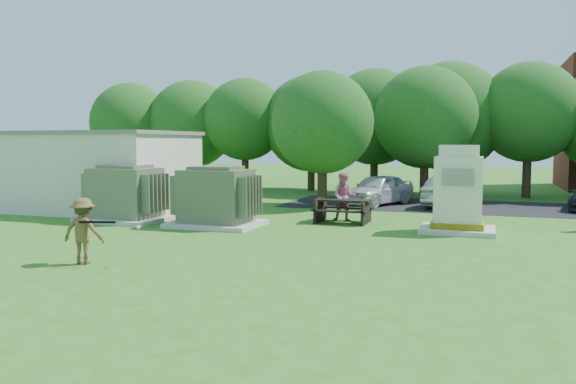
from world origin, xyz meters
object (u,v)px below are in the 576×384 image
at_px(transformer_right, 216,198).
at_px(batter, 83,231).
at_px(transformer_left, 126,195).
at_px(car_white, 378,189).
at_px(car_silver_a, 450,192).
at_px(generator_cabinet, 458,194).
at_px(picnic_table, 343,208).
at_px(person_at_picnic, 344,197).

bearing_deg(transformer_right, batter, -92.10).
height_order(transformer_left, car_white, transformer_left).
bearing_deg(batter, car_white, -114.40).
relative_size(batter, car_silver_a, 0.38).
bearing_deg(generator_cabinet, batter, -136.28).
bearing_deg(batter, transformer_right, -100.52).
height_order(car_white, car_silver_a, car_white).
distance_m(picnic_table, car_silver_a, 7.24).
relative_size(generator_cabinet, car_silver_a, 0.68).
height_order(generator_cabinet, car_white, generator_cabinet).
xyz_separation_m(batter, car_silver_a, (7.51, 15.18, -0.11)).
bearing_deg(car_silver_a, transformer_right, 61.00).
distance_m(generator_cabinet, picnic_table, 4.17).
distance_m(generator_cabinet, car_silver_a, 7.40).
distance_m(transformer_left, car_silver_a, 13.96).
bearing_deg(transformer_right, picnic_table, 29.27).
bearing_deg(transformer_left, person_at_picnic, 19.12).
xyz_separation_m(picnic_table, person_at_picnic, (-0.05, 0.42, 0.37)).
distance_m(picnic_table, person_at_picnic, 0.56).
relative_size(picnic_table, person_at_picnic, 1.10).
relative_size(transformer_right, batter, 1.91).
bearing_deg(car_silver_a, picnic_table, 73.72).
relative_size(transformer_right, picnic_table, 1.53).
xyz_separation_m(picnic_table, car_white, (0.12, 6.29, 0.19)).
relative_size(transformer_right, car_white, 0.71).
height_order(picnic_table, person_at_picnic, person_at_picnic).
bearing_deg(generator_cabinet, person_at_picnic, 161.74).
bearing_deg(picnic_table, generator_cabinet, -12.91).
xyz_separation_m(transformer_left, picnic_table, (7.64, 2.21, -0.44)).
height_order(person_at_picnic, car_silver_a, person_at_picnic).
distance_m(generator_cabinet, person_at_picnic, 4.29).
distance_m(person_at_picnic, car_white, 5.88).
bearing_deg(person_at_picnic, picnic_table, -90.12).
bearing_deg(picnic_table, car_white, 88.88).
relative_size(transformer_left, car_silver_a, 0.73).
bearing_deg(car_silver_a, transformer_left, 49.30).
xyz_separation_m(generator_cabinet, car_silver_a, (-0.68, 7.35, -0.55)).
height_order(batter, person_at_picnic, person_at_picnic).
relative_size(transformer_left, transformer_right, 1.00).
relative_size(picnic_table, car_white, 0.47).
relative_size(transformer_right, generator_cabinet, 1.07).
height_order(transformer_right, picnic_table, transformer_right).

